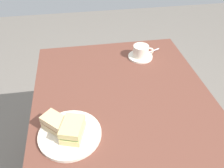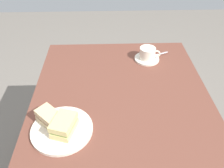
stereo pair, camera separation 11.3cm
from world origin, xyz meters
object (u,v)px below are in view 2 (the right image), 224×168
at_px(sandwich_front, 64,125).
at_px(spoon, 158,54).
at_px(sandwich_plate, 62,129).
at_px(dining_table, 122,124).
at_px(sandwich_back, 51,119).
at_px(coffee_cup, 148,53).
at_px(coffee_saucer, 147,59).

xyz_separation_m(sandwich_front, spoon, (-0.55, 0.48, -0.03)).
bearing_deg(sandwich_plate, dining_table, 119.43).
distance_m(dining_table, sandwich_plate, 0.32).
distance_m(sandwich_back, spoon, 0.75).
bearing_deg(sandwich_back, coffee_cup, 136.40).
bearing_deg(coffee_saucer, coffee_cup, 79.07).
bearing_deg(sandwich_front, coffee_saucer, 142.05).
xyz_separation_m(sandwich_plate, sandwich_back, (-0.02, -0.04, 0.04)).
distance_m(sandwich_front, spoon, 0.73).
height_order(dining_table, sandwich_front, sandwich_front).
xyz_separation_m(sandwich_back, coffee_saucer, (-0.49, 0.46, -0.04)).
height_order(sandwich_plate, coffee_saucer, sandwich_plate).
height_order(sandwich_front, sandwich_back, sandwich_front).
height_order(coffee_cup, spoon, coffee_cup).
distance_m(dining_table, spoon, 0.49).
relative_size(sandwich_back, coffee_cup, 1.21).
xyz_separation_m(dining_table, coffee_cup, (-0.37, 0.17, 0.18)).
distance_m(sandwich_plate, sandwich_back, 0.06).
height_order(coffee_saucer, spoon, spoon).
bearing_deg(dining_table, sandwich_back, -67.96).
bearing_deg(sandwich_back, spoon, 134.20).
xyz_separation_m(sandwich_back, coffee_cup, (-0.49, 0.46, 0.00)).
bearing_deg(sandwich_back, sandwich_plate, 59.68).
distance_m(sandwich_back, coffee_cup, 0.67).
height_order(sandwich_plate, coffee_cup, coffee_cup).
bearing_deg(coffee_saucer, sandwich_plate, -39.49).
distance_m(sandwich_front, sandwich_back, 0.06).
distance_m(sandwich_front, coffee_saucer, 0.66).
height_order(sandwich_plate, sandwich_front, sandwich_front).
height_order(sandwich_plate, spoon, spoon).
relative_size(sandwich_plate, sandwich_front, 1.94).
xyz_separation_m(sandwich_plate, coffee_saucer, (-0.51, 0.42, -0.00)).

